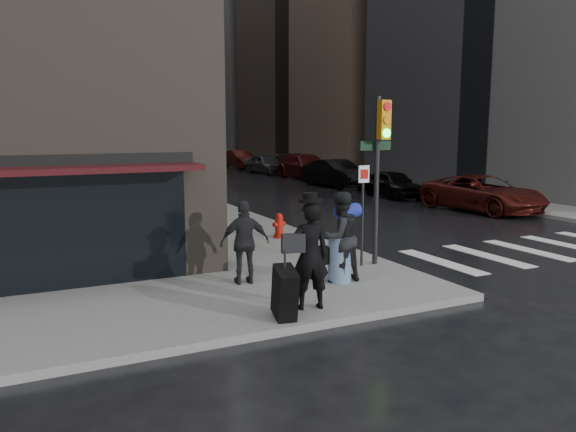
% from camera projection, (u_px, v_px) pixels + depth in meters
% --- Properties ---
extents(ground, '(140.00, 140.00, 0.00)m').
position_uv_depth(ground, '(346.00, 288.00, 12.22)').
color(ground, black).
rests_on(ground, ground).
extents(sidewalk_left, '(4.00, 50.00, 0.15)m').
position_uv_depth(sidewalk_left, '(125.00, 181.00, 36.19)').
color(sidewalk_left, slate).
rests_on(sidewalk_left, ground).
extents(sidewalk_right, '(3.00, 50.00, 0.15)m').
position_uv_depth(sidewalk_right, '(310.00, 173.00, 42.02)').
color(sidewalk_right, slate).
rests_on(sidewalk_right, ground).
extents(crosswalk, '(8.50, 3.00, 0.01)m').
position_uv_depth(crosswalk, '(548.00, 247.00, 16.34)').
color(crosswalk, silver).
rests_on(crosswalk, ground).
extents(bldg_right_far, '(22.00, 20.00, 25.00)m').
position_uv_depth(bldg_right_far, '(283.00, 58.00, 73.03)').
color(bldg_right_far, gray).
rests_on(bldg_right_far, ground).
extents(bldg_distant, '(40.00, 12.00, 32.00)m').
position_uv_depth(bldg_distant, '(100.00, 41.00, 81.62)').
color(bldg_distant, gray).
rests_on(bldg_distant, ground).
extents(man_overcoat, '(1.30, 1.06, 2.19)m').
position_uv_depth(man_overcoat, '(305.00, 261.00, 10.11)').
color(man_overcoat, black).
rests_on(man_overcoat, ground).
extents(man_jeans, '(1.43, 0.87, 1.96)m').
position_uv_depth(man_jeans, '(339.00, 237.00, 12.04)').
color(man_jeans, black).
rests_on(man_jeans, ground).
extents(man_greycoat, '(1.11, 0.61, 1.79)m').
position_uv_depth(man_greycoat, '(245.00, 242.00, 11.92)').
color(man_greycoat, black).
rests_on(man_greycoat, ground).
extents(traffic_light, '(1.01, 0.48, 4.04)m').
position_uv_depth(traffic_light, '(378.00, 157.00, 13.30)').
color(traffic_light, black).
rests_on(traffic_light, ground).
extents(fire_hydrant, '(0.43, 0.33, 0.75)m').
position_uv_depth(fire_hydrant, '(279.00, 227.00, 17.03)').
color(fire_hydrant, '#AA140A').
rests_on(fire_hydrant, ground).
extents(parked_car_0, '(2.97, 5.59, 1.50)m').
position_uv_depth(parked_car_0, '(483.00, 193.00, 23.39)').
color(parked_car_0, '#44110D').
rests_on(parked_car_0, ground).
extents(parked_car_1, '(1.93, 4.13, 1.37)m').
position_uv_depth(parked_car_1, '(393.00, 184.00, 28.07)').
color(parked_car_1, black).
rests_on(parked_car_1, ground).
extents(parked_car_2, '(2.04, 4.99, 1.61)m').
position_uv_depth(parked_car_2, '(336.00, 173.00, 32.94)').
color(parked_car_2, black).
rests_on(parked_car_2, ground).
extents(parked_car_3, '(2.37, 5.79, 1.68)m').
position_uv_depth(parked_car_3, '(306.00, 167.00, 38.21)').
color(parked_car_3, '#430D0F').
rests_on(parked_car_3, ground).
extents(parked_car_4, '(2.10, 4.48, 1.48)m').
position_uv_depth(parked_car_4, '(265.00, 164.00, 42.85)').
color(parked_car_4, '#3C3D41').
rests_on(parked_car_4, ground).
extents(parked_car_5, '(1.75, 4.78, 1.56)m').
position_uv_depth(parked_car_5, '(240.00, 160.00, 47.77)').
color(parked_car_5, '#39100B').
rests_on(parked_car_5, ground).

